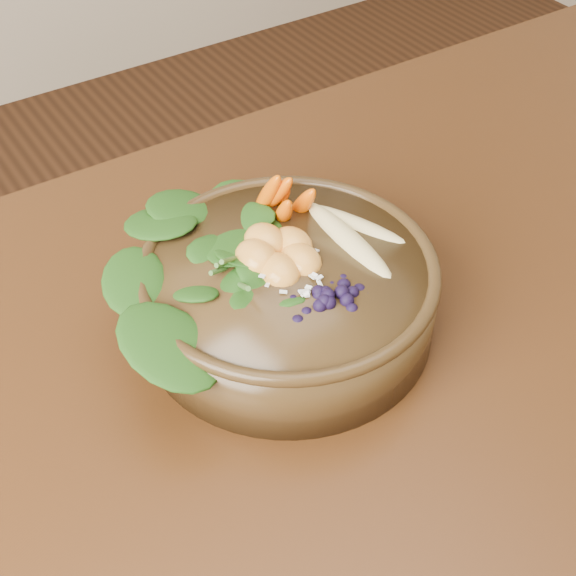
% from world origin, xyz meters
% --- Properties ---
extents(dining_table, '(1.60, 0.90, 0.75)m').
position_xyz_m(dining_table, '(0.00, 0.00, 0.66)').
color(dining_table, '#331C0C').
rests_on(dining_table, ground).
extents(stoneware_bowl, '(0.29, 0.29, 0.07)m').
position_xyz_m(stoneware_bowl, '(-0.19, 0.11, 0.79)').
color(stoneware_bowl, '#3D2A14').
rests_on(stoneware_bowl, dining_table).
extents(kale_heap, '(0.19, 0.17, 0.04)m').
position_xyz_m(kale_heap, '(-0.23, 0.16, 0.84)').
color(kale_heap, '#224F14').
rests_on(kale_heap, stoneware_bowl).
extents(carrot_cluster, '(0.06, 0.06, 0.07)m').
position_xyz_m(carrot_cluster, '(-0.14, 0.18, 0.86)').
color(carrot_cluster, '#E15F00').
rests_on(carrot_cluster, stoneware_bowl).
extents(banana_halves, '(0.08, 0.15, 0.03)m').
position_xyz_m(banana_halves, '(-0.11, 0.12, 0.83)').
color(banana_halves, '#E0CC84').
rests_on(banana_halves, stoneware_bowl).
extents(mandarin_cluster, '(0.08, 0.09, 0.03)m').
position_xyz_m(mandarin_cluster, '(-0.19, 0.13, 0.84)').
color(mandarin_cluster, orange).
rests_on(mandarin_cluster, stoneware_bowl).
extents(blueberry_pile, '(0.13, 0.10, 0.04)m').
position_xyz_m(blueberry_pile, '(-0.18, 0.05, 0.84)').
color(blueberry_pile, black).
rests_on(blueberry_pile, stoneware_bowl).
extents(coconut_flakes, '(0.09, 0.07, 0.01)m').
position_xyz_m(coconut_flakes, '(-0.18, 0.09, 0.83)').
color(coconut_flakes, white).
rests_on(coconut_flakes, stoneware_bowl).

